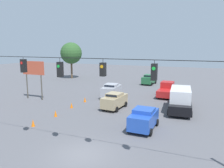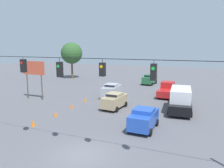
# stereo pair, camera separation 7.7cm
# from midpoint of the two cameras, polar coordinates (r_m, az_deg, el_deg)

# --- Properties ---
(ground_plane) EXTENTS (140.00, 140.00, 0.00)m
(ground_plane) POSITION_cam_midpoint_polar(r_m,az_deg,el_deg) (16.03, -7.93, -17.72)
(ground_plane) COLOR #56565B
(overhead_signal_span) EXTENTS (22.65, 0.38, 7.41)m
(overhead_signal_span) POSITION_cam_midpoint_polar(r_m,az_deg,el_deg) (14.55, -8.35, -0.84)
(overhead_signal_span) COLOR slate
(overhead_signal_span) RESTS_ON ground_plane
(sedan_silver_withflow_far) EXTENTS (2.30, 4.21, 2.01)m
(sedan_silver_withflow_far) POSITION_cam_midpoint_polar(r_m,az_deg,el_deg) (31.83, -0.23, -1.67)
(sedan_silver_withflow_far) COLOR #A8AAB2
(sedan_silver_withflow_far) RESTS_ON ground_plane
(sedan_tan_withflow_mid) EXTENTS (2.23, 4.10, 1.90)m
(sedan_tan_withflow_mid) POSITION_cam_midpoint_polar(r_m,az_deg,el_deg) (26.22, 0.58, -4.30)
(sedan_tan_withflow_mid) COLOR tan
(sedan_tan_withflow_mid) RESTS_ON ground_plane
(pickup_truck_red_oncoming_deep) EXTENTS (2.25, 5.65, 2.12)m
(pickup_truck_red_oncoming_deep) POSITION_cam_midpoint_polar(r_m,az_deg,el_deg) (33.70, 14.02, -1.45)
(pickup_truck_red_oncoming_deep) COLOR red
(pickup_truck_red_oncoming_deep) RESTS_ON ground_plane
(box_truck_black_oncoming_far) EXTENTS (2.99, 7.36, 2.67)m
(box_truck_black_oncoming_far) POSITION_cam_midpoint_polar(r_m,az_deg,el_deg) (26.50, 17.34, -3.85)
(box_truck_black_oncoming_far) COLOR black
(box_truck_black_oncoming_far) RESTS_ON ground_plane
(sedan_green_withflow_deep) EXTENTS (2.35, 4.36, 1.91)m
(sedan_green_withflow_deep) POSITION_cam_midpoint_polar(r_m,az_deg,el_deg) (43.53, 9.63, 1.24)
(sedan_green_withflow_deep) COLOR #236038
(sedan_green_withflow_deep) RESTS_ON ground_plane
(sedan_blue_crossing_near) EXTENTS (2.17, 3.99, 1.92)m
(sedan_blue_crossing_near) POSITION_cam_midpoint_polar(r_m,az_deg,el_deg) (20.04, 8.19, -8.88)
(sedan_blue_crossing_near) COLOR #234CB2
(sedan_blue_crossing_near) RESTS_ON ground_plane
(traffic_cone_nearest) EXTENTS (0.33, 0.33, 0.69)m
(traffic_cone_nearest) POSITION_cam_midpoint_polar(r_m,az_deg,el_deg) (21.95, -20.03, -9.52)
(traffic_cone_nearest) COLOR orange
(traffic_cone_nearest) RESTS_ON ground_plane
(traffic_cone_second) EXTENTS (0.33, 0.33, 0.69)m
(traffic_cone_second) POSITION_cam_midpoint_polar(r_m,az_deg,el_deg) (24.20, -14.63, -7.43)
(traffic_cone_second) COLOR orange
(traffic_cone_second) RESTS_ON ground_plane
(traffic_cone_third) EXTENTS (0.33, 0.33, 0.69)m
(traffic_cone_third) POSITION_cam_midpoint_polar(r_m,az_deg,el_deg) (27.01, -10.62, -5.48)
(traffic_cone_third) COLOR orange
(traffic_cone_third) RESTS_ON ground_plane
(traffic_cone_fourth) EXTENTS (0.33, 0.33, 0.69)m
(traffic_cone_fourth) POSITION_cam_midpoint_polar(r_m,az_deg,el_deg) (29.59, -7.17, -4.04)
(traffic_cone_fourth) COLOR orange
(traffic_cone_fourth) RESTS_ON ground_plane
(roadside_billboard) EXTENTS (3.67, 0.16, 5.37)m
(roadside_billboard) POSITION_cam_midpoint_polar(r_m,az_deg,el_deg) (32.29, -19.92, 3.12)
(roadside_billboard) COLOR #4C473D
(roadside_billboard) RESTS_ON ground_plane
(tree_horizon_left) EXTENTS (4.90, 4.90, 8.29)m
(tree_horizon_left) POSITION_cam_midpoint_polar(r_m,az_deg,el_deg) (51.43, -10.67, 7.90)
(tree_horizon_left) COLOR brown
(tree_horizon_left) RESTS_ON ground_plane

